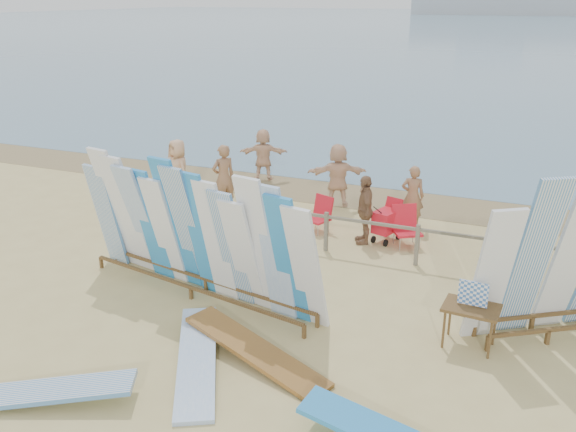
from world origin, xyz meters
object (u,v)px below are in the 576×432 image
at_px(beachgoer_5, 338,175).
at_px(main_surfboard_rack, 196,236).
at_px(beach_chair_left, 318,221).
at_px(beachgoer_4, 365,210).
at_px(beachgoer_0, 178,172).
at_px(side_surfboard_rack, 551,265).
at_px(vendor_table, 470,325).
at_px(beachgoer_1, 224,178).
at_px(beachgoer_7, 413,196).
at_px(beachgoer_11, 263,154).
at_px(flat_board_c, 255,360).
at_px(flat_board_a, 197,367).
at_px(beach_chair_right, 406,235).
at_px(stroller, 387,225).
at_px(flat_board_e, 39,402).

bearing_deg(beachgoer_5, main_surfboard_rack, 56.50).
xyz_separation_m(beach_chair_left, beachgoer_5, (-0.17, 1.96, 0.61)).
height_order(beachgoer_4, beachgoer_0, beachgoer_0).
height_order(side_surfboard_rack, vendor_table, side_surfboard_rack).
relative_size(beach_chair_left, beachgoer_1, 0.48).
bearing_deg(beachgoer_1, beachgoer_7, 133.68).
distance_m(vendor_table, beachgoer_4, 4.57).
relative_size(vendor_table, beachgoer_11, 0.73).
distance_m(side_surfboard_rack, beachgoer_5, 7.29).
height_order(vendor_table, beachgoer_4, beachgoer_4).
bearing_deg(flat_board_c, flat_board_a, 144.22).
height_order(beachgoer_5, beachgoer_4, beachgoer_5).
relative_size(beach_chair_right, stroller, 0.93).
bearing_deg(beachgoer_7, beach_chair_right, 86.36).
bearing_deg(beachgoer_4, beachgoer_5, -171.32).
height_order(flat_board_c, beachgoer_4, beachgoer_4).
relative_size(stroller, beachgoer_0, 0.56).
relative_size(main_surfboard_rack, beachgoer_0, 3.05).
bearing_deg(beachgoer_5, beach_chair_left, 68.92).
distance_m(side_surfboard_rack, beachgoer_7, 5.33).
bearing_deg(main_surfboard_rack, beachgoer_4, 70.87).
relative_size(beachgoer_5, beachgoer_11, 1.08).
distance_m(beachgoer_11, beachgoer_4, 5.64).
distance_m(stroller, beachgoer_1, 4.52).
bearing_deg(flat_board_a, beachgoer_0, 95.43).
bearing_deg(beach_chair_right, flat_board_a, -139.69).
bearing_deg(beach_chair_right, beachgoer_5, 106.40).
bearing_deg(side_surfboard_rack, stroller, 103.94).
height_order(vendor_table, flat_board_a, vendor_table).
xyz_separation_m(side_surfboard_rack, beachgoer_5, (-5.22, 5.07, -0.45)).
height_order(side_surfboard_rack, beach_chair_right, side_surfboard_rack).
bearing_deg(beachgoer_1, side_surfboard_rack, 100.52).
xyz_separation_m(main_surfboard_rack, beachgoer_7, (2.95, 5.19, -0.43)).
relative_size(beach_chair_right, beachgoer_5, 0.53).
height_order(flat_board_e, beachgoer_7, beachgoer_7).
bearing_deg(side_surfboard_rack, beachgoer_4, 110.06).
bearing_deg(beachgoer_7, flat_board_c, 70.92).
bearing_deg(flat_board_a, vendor_table, 2.16).
bearing_deg(vendor_table, beach_chair_right, 119.71).
bearing_deg(beachgoer_5, vendor_table, 99.54).
relative_size(flat_board_a, beachgoer_4, 1.69).
relative_size(beach_chair_right, beachgoer_4, 0.57).
height_order(side_surfboard_rack, flat_board_c, side_surfboard_rack).
relative_size(flat_board_a, beachgoer_1, 1.53).
distance_m(flat_board_c, beachgoer_5, 7.66).
xyz_separation_m(flat_board_c, beachgoer_7, (1.00, 6.78, 0.76)).
bearing_deg(beachgoer_4, main_surfboard_rack, -53.35).
height_order(flat_board_c, beachgoer_11, beachgoer_11).
bearing_deg(beachgoer_1, vendor_table, 92.41).
height_order(side_surfboard_rack, beachgoer_11, side_surfboard_rack).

